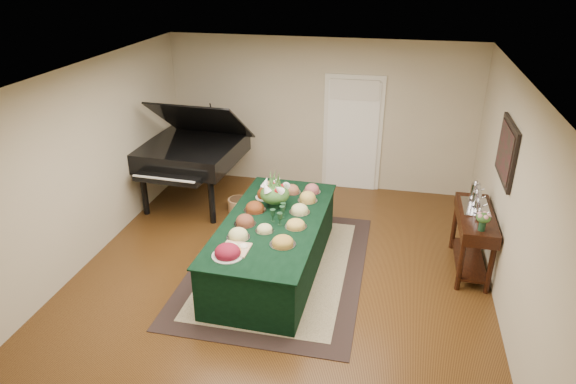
% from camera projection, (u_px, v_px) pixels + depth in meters
% --- Properties ---
extents(ground, '(6.00, 6.00, 0.00)m').
position_uv_depth(ground, '(283.00, 269.00, 7.11)').
color(ground, black).
rests_on(ground, ground).
extents(area_rug, '(2.35, 3.29, 0.01)m').
position_uv_depth(area_rug, '(278.00, 266.00, 7.17)').
color(area_rug, black).
rests_on(area_rug, ground).
extents(kitchen_doorway, '(1.05, 0.07, 2.10)m').
position_uv_depth(kitchen_doorway, '(352.00, 135.00, 9.19)').
color(kitchen_doorway, silver).
rests_on(kitchen_doorway, ground).
extents(buffet_table, '(1.34, 2.74, 0.76)m').
position_uv_depth(buffet_table, '(273.00, 245.00, 6.97)').
color(buffet_table, black).
rests_on(buffet_table, ground).
extents(food_platters, '(0.98, 2.27, 0.12)m').
position_uv_depth(food_platters, '(271.00, 215.00, 6.85)').
color(food_platters, silver).
rests_on(food_platters, buffet_table).
extents(cutting_board, '(0.34, 0.34, 0.10)m').
position_uv_depth(cutting_board, '(236.00, 246.00, 6.14)').
color(cutting_board, tan).
rests_on(cutting_board, buffet_table).
extents(green_goblets, '(0.19, 0.37, 0.18)m').
position_uv_depth(green_goblets, '(280.00, 214.00, 6.79)').
color(green_goblets, '#13311C').
rests_on(green_goblets, buffet_table).
extents(floral_centerpiece, '(0.43, 0.43, 0.43)m').
position_uv_depth(floral_centerpiece, '(275.00, 190.00, 7.07)').
color(floral_centerpiece, '#13311C').
rests_on(floral_centerpiece, buffet_table).
extents(grand_piano, '(1.72, 1.92, 1.86)m').
position_uv_depth(grand_piano, '(192.00, 151.00, 8.65)').
color(grand_piano, black).
rests_on(grand_piano, ground).
extents(wicker_basket, '(0.35, 0.35, 0.22)m').
position_uv_depth(wicker_basket, '(238.00, 205.00, 8.68)').
color(wicker_basket, '#AA7544').
rests_on(wicker_basket, ground).
extents(mahogany_sideboard, '(0.45, 1.26, 0.87)m').
position_uv_depth(mahogany_sideboard, '(475.00, 226.00, 6.85)').
color(mahogany_sideboard, black).
rests_on(mahogany_sideboard, ground).
extents(tea_service, '(0.34, 0.74, 0.30)m').
position_uv_depth(tea_service, '(477.00, 201.00, 6.84)').
color(tea_service, silver).
rests_on(tea_service, mahogany_sideboard).
extents(pink_bouquet, '(0.20, 0.20, 0.25)m').
position_uv_depth(pink_bouquet, '(483.00, 218.00, 6.27)').
color(pink_bouquet, '#13311C').
rests_on(pink_bouquet, mahogany_sideboard).
extents(wall_painting, '(0.05, 0.95, 0.75)m').
position_uv_depth(wall_painting, '(507.00, 152.00, 6.35)').
color(wall_painting, black).
rests_on(wall_painting, ground).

